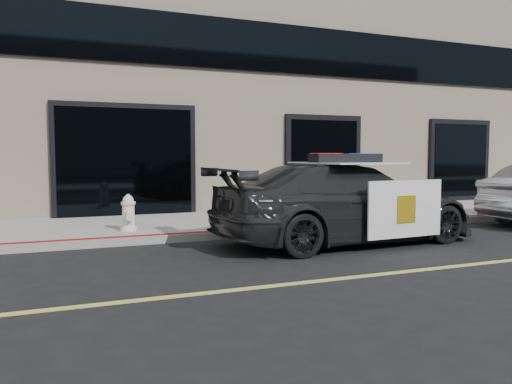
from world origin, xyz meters
name	(u,v)px	position (x,y,z in m)	size (l,w,h in m)	color
ground	(284,285)	(0.00, 0.00, 0.00)	(120.00, 120.00, 0.00)	black
sidewalk_n	(184,225)	(0.00, 5.25, 0.07)	(60.00, 3.50, 0.15)	gray
building_n	(141,14)	(0.00, 10.50, 6.00)	(60.00, 7.00, 12.00)	#756856
police_car	(345,203)	(2.34, 2.32, 0.74)	(2.64, 5.28, 1.65)	black
fire_hydrant	(128,214)	(-1.32, 4.30, 0.48)	(0.32, 0.45, 0.71)	white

